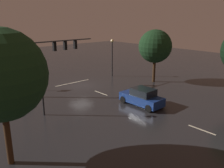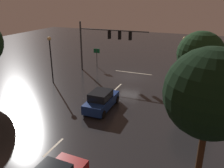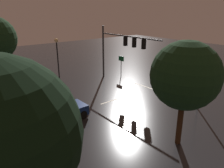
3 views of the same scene
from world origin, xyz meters
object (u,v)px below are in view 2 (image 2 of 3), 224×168
street_lamp_left_kerb (183,51)px  street_lamp_right_kerb (50,51)px  traffic_signal_assembly (104,38)px  car_approaching (101,100)px  route_sign (97,54)px  tree_left_far (200,55)px  tree_left_near (210,94)px

street_lamp_left_kerb → street_lamp_right_kerb: street_lamp_right_kerb is taller
traffic_signal_assembly → car_approaching: bearing=112.4°
street_lamp_right_kerb → route_sign: (-1.90, -7.86, -1.77)m
street_lamp_right_kerb → tree_left_far: bearing=-177.6°
street_lamp_left_kerb → street_lamp_right_kerb: bearing=25.4°
car_approaching → tree_left_near: (-8.51, 5.60, 4.19)m
street_lamp_left_kerb → tree_left_far: bearing=109.0°
car_approaching → route_sign: route_sign is taller
street_lamp_left_kerb → route_sign: 11.97m
traffic_signal_assembly → tree_left_far: (-11.76, 5.39, 0.10)m
traffic_signal_assembly → street_lamp_left_kerb: size_ratio=1.77×
traffic_signal_assembly → street_lamp_left_kerb: (-9.75, -0.46, -0.86)m
traffic_signal_assembly → car_approaching: (-4.15, 10.06, -3.70)m
traffic_signal_assembly → tree_left_far: size_ratio=1.38×
street_lamp_right_kerb → tree_left_far: size_ratio=0.80×
car_approaching → tree_left_far: bearing=-148.4°
traffic_signal_assembly → car_approaching: 11.50m
street_lamp_left_kerb → tree_left_near: (-2.91, 16.13, 1.35)m
street_lamp_right_kerb → route_sign: 8.27m
traffic_signal_assembly → street_lamp_right_kerb: size_ratio=1.73×
street_lamp_right_kerb → street_lamp_left_kerb: bearing=-154.6°
car_approaching → street_lamp_left_kerb: size_ratio=0.84×
route_sign → tree_left_far: tree_left_far is taller
car_approaching → tree_left_near: size_ratio=0.60×
traffic_signal_assembly → tree_left_near: (-12.66, 15.67, 0.49)m
street_lamp_left_kerb → tree_left_near: size_ratio=0.71×
tree_left_near → tree_left_far: bearing=-85.0°
street_lamp_left_kerb → street_lamp_right_kerb: (13.67, 6.49, 0.08)m
traffic_signal_assembly → tree_left_far: 12.93m
route_sign → tree_left_near: bearing=130.0°
tree_left_far → street_lamp_right_kerb: bearing=2.4°
tree_left_far → street_lamp_left_kerb: bearing=-71.0°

